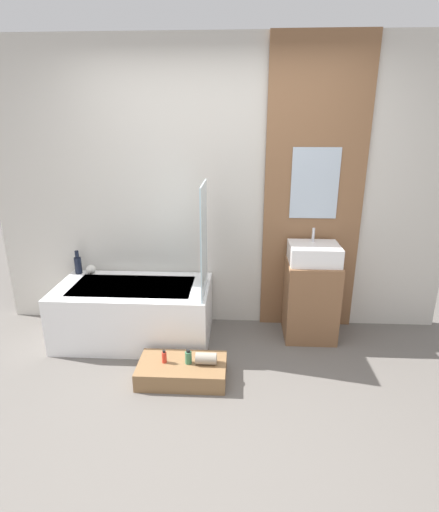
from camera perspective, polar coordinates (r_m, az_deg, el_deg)
name	(u,v)px	position (r m, az deg, el deg)	size (l,w,h in m)	color
ground_plane	(206,433)	(2.80, -1.99, -23.90)	(12.00, 12.00, 0.00)	#605B56
wall_tiled_back	(219,191)	(3.69, -0.08, 9.32)	(4.20, 0.06, 2.60)	beige
wall_wood_accent	(314,192)	(3.69, 13.31, 8.89)	(0.88, 0.04, 2.60)	brown
bathtub	(135,312)	(3.74, -12.04, -7.81)	(1.36, 0.73, 0.52)	white
glass_shower_screen	(204,240)	(3.28, -2.24, 2.34)	(0.01, 0.51, 0.92)	silver
wooden_step_bench	(182,371)	(3.22, -5.34, -16.00)	(0.68, 0.38, 0.14)	olive
vanity_cabinet	(310,300)	(3.74, 12.85, -6.10)	(0.46, 0.43, 0.72)	brown
sink	(314,254)	(3.59, 13.35, 0.35)	(0.43, 0.37, 0.29)	white
vase_tall_dark	(78,264)	(4.04, -19.56, -1.10)	(0.07, 0.07, 0.23)	black
vase_round_light	(91,269)	(4.00, -17.91, -1.84)	(0.09, 0.09, 0.09)	silver
bottle_soap_primary	(164,357)	(3.18, -7.90, -14.10)	(0.04, 0.04, 0.11)	red
bottle_soap_secondary	(188,357)	(3.14, -4.47, -14.20)	(0.05, 0.05, 0.12)	#38704C
towel_roll	(206,358)	(3.14, -1.93, -14.42)	(0.09, 0.09, 0.16)	gray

